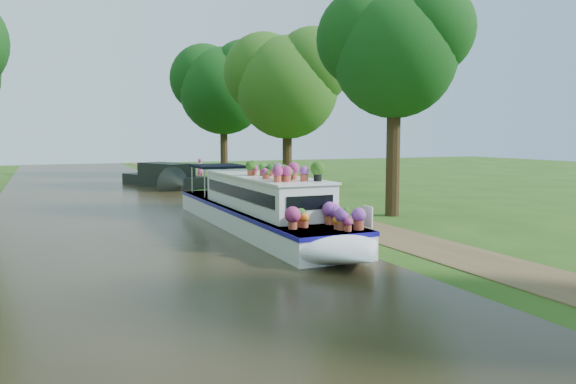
{
  "coord_description": "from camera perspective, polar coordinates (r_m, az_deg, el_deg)",
  "views": [
    {
      "loc": [
        -8.84,
        -15.54,
        3.2
      ],
      "look_at": [
        -1.38,
        1.47,
        1.3
      ],
      "focal_mm": 35.0,
      "sensor_mm": 36.0,
      "label": 1
    }
  ],
  "objects": [
    {
      "name": "ground",
      "position": [
        18.16,
        5.88,
        -4.34
      ],
      "size": [
        100.0,
        100.0,
        0.0
      ],
      "primitive_type": "plane",
      "color": "#234711",
      "rests_on": "ground"
    },
    {
      "name": "canal_water",
      "position": [
        16.12,
        -13.11,
        -5.73
      ],
      "size": [
        10.0,
        100.0,
        0.02
      ],
      "primitive_type": "cube",
      "color": "black",
      "rests_on": "ground"
    },
    {
      "name": "towpath",
      "position": [
        18.78,
        9.08,
        -4.0
      ],
      "size": [
        2.2,
        100.0,
        0.03
      ],
      "primitive_type": "cube",
      "color": "brown",
      "rests_on": "ground"
    },
    {
      "name": "plant_boat",
      "position": [
        18.39,
        -2.47,
        -1.5
      ],
      "size": [
        2.29,
        13.52,
        2.24
      ],
      "color": "white",
      "rests_on": "canal_water"
    },
    {
      "name": "tree_near_overhang",
      "position": [
        22.74,
        10.71,
        14.34
      ],
      "size": [
        5.52,
        5.28,
        8.99
      ],
      "color": "black",
      "rests_on": "ground"
    },
    {
      "name": "tree_near_mid",
      "position": [
        33.55,
        -0.17,
        11.38
      ],
      "size": [
        6.9,
        6.6,
        9.4
      ],
      "color": "black",
      "rests_on": "ground"
    },
    {
      "name": "tree_near_far",
      "position": [
        43.73,
        -6.65,
        10.85
      ],
      "size": [
        7.59,
        7.26,
        10.3
      ],
      "color": "black",
      "rests_on": "ground"
    },
    {
      "name": "second_boat",
      "position": [
        35.54,
        -12.31,
        1.48
      ],
      "size": [
        4.43,
        7.94,
        1.44
      ],
      "rotation": [
        0.0,
        0.0,
        0.38
      ],
      "color": "black",
      "rests_on": "canal_water"
    },
    {
      "name": "pedestrian_pink",
      "position": [
        39.69,
        -8.89,
        2.29
      ],
      "size": [
        0.66,
        0.56,
        1.52
      ],
      "primitive_type": "imported",
      "rotation": [
        0.0,
        0.0,
        0.42
      ],
      "color": "#DD5B71",
      "rests_on": "towpath"
    },
    {
      "name": "verge_plant",
      "position": [
        22.49,
        -0.85,
        -1.81
      ],
      "size": [
        0.39,
        0.35,
        0.41
      ],
      "primitive_type": "imported",
      "rotation": [
        0.0,
        0.0,
        -0.08
      ],
      "color": "#285B1B",
      "rests_on": "ground"
    }
  ]
}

